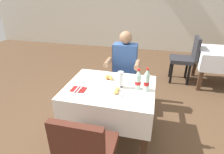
% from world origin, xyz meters
% --- Properties ---
extents(ground_plane, '(11.00, 11.00, 0.00)m').
position_xyz_m(ground_plane, '(0.00, 0.00, 0.00)').
color(ground_plane, brown).
extents(back_wall, '(11.00, 0.12, 2.82)m').
position_xyz_m(back_wall, '(0.00, 4.13, 1.41)').
color(back_wall, silver).
rests_on(back_wall, ground).
extents(main_dining_table, '(1.06, 0.86, 0.75)m').
position_xyz_m(main_dining_table, '(-0.14, -0.07, 0.57)').
color(main_dining_table, white).
rests_on(main_dining_table, ground).
extents(chair_far_diner_seat, '(0.44, 0.50, 0.97)m').
position_xyz_m(chair_far_diner_seat, '(-0.14, 0.75, 0.55)').
color(chair_far_diner_seat, '#4C2319').
rests_on(chair_far_diner_seat, ground).
extents(chair_near_camera_side, '(0.44, 0.50, 0.97)m').
position_xyz_m(chair_near_camera_side, '(-0.14, -0.89, 0.55)').
color(chair_near_camera_side, '#4C2319').
rests_on(chair_near_camera_side, ground).
extents(seated_diner_far, '(0.50, 0.46, 1.26)m').
position_xyz_m(seated_diner_far, '(-0.09, 0.64, 0.71)').
color(seated_diner_far, '#282D42').
rests_on(seated_diner_far, ground).
extents(plate_near_camera, '(0.24, 0.24, 0.05)m').
position_xyz_m(plate_near_camera, '(-0.05, -0.21, 0.76)').
color(plate_near_camera, white).
rests_on(plate_near_camera, main_dining_table).
extents(plate_far_diner, '(0.25, 0.25, 0.07)m').
position_xyz_m(plate_far_diner, '(-0.19, 0.11, 0.77)').
color(plate_far_diner, white).
rests_on(plate_far_diner, main_dining_table).
extents(beer_glass_left, '(0.07, 0.07, 0.20)m').
position_xyz_m(beer_glass_left, '(-0.01, -0.06, 0.85)').
color(beer_glass_left, white).
rests_on(beer_glass_left, main_dining_table).
extents(cola_bottle_primary, '(0.06, 0.06, 0.28)m').
position_xyz_m(cola_bottle_primary, '(0.29, -0.07, 0.87)').
color(cola_bottle_primary, silver).
rests_on(cola_bottle_primary, main_dining_table).
extents(cola_bottle_secondary, '(0.07, 0.07, 0.25)m').
position_xyz_m(cola_bottle_secondary, '(0.19, -0.05, 0.86)').
color(cola_bottle_secondary, silver).
rests_on(cola_bottle_secondary, main_dining_table).
extents(napkin_cutlery_set, '(0.17, 0.19, 0.01)m').
position_xyz_m(napkin_cutlery_set, '(-0.47, -0.23, 0.75)').
color(napkin_cutlery_set, maroon).
rests_on(napkin_cutlery_set, main_dining_table).
extents(background_dining_table, '(1.01, 0.81, 0.75)m').
position_xyz_m(background_dining_table, '(1.70, 1.88, 0.56)').
color(background_dining_table, white).
rests_on(background_dining_table, ground).
extents(background_chair_left, '(0.50, 0.44, 0.97)m').
position_xyz_m(background_chair_left, '(0.99, 1.88, 0.55)').
color(background_chair_left, '#2D2D33').
rests_on(background_chair_left, ground).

